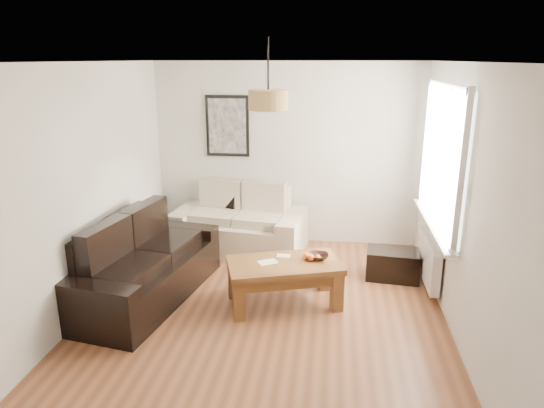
# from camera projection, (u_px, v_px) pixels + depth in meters

# --- Properties ---
(floor) EXTENTS (4.50, 4.50, 0.00)m
(floor) POSITION_uv_depth(u_px,v_px,m) (265.00, 313.00, 5.22)
(floor) COLOR brown
(floor) RESTS_ON ground
(ceiling) EXTENTS (3.80, 4.50, 0.00)m
(ceiling) POSITION_uv_depth(u_px,v_px,m) (264.00, 62.00, 4.47)
(ceiling) COLOR white
(ceiling) RESTS_ON floor
(wall_back) EXTENTS (3.80, 0.04, 2.60)m
(wall_back) POSITION_uv_depth(u_px,v_px,m) (287.00, 155.00, 6.98)
(wall_back) COLOR silver
(wall_back) RESTS_ON floor
(wall_front) EXTENTS (3.80, 0.04, 2.60)m
(wall_front) POSITION_uv_depth(u_px,v_px,m) (207.00, 307.00, 2.71)
(wall_front) COLOR silver
(wall_front) RESTS_ON floor
(wall_left) EXTENTS (0.04, 4.50, 2.60)m
(wall_left) POSITION_uv_depth(u_px,v_px,m) (85.00, 191.00, 5.08)
(wall_left) COLOR silver
(wall_left) RESTS_ON floor
(wall_right) EXTENTS (0.04, 4.50, 2.60)m
(wall_right) POSITION_uv_depth(u_px,v_px,m) (462.00, 204.00, 4.61)
(wall_right) COLOR silver
(wall_right) RESTS_ON floor
(window_bay) EXTENTS (0.14, 1.90, 1.60)m
(window_bay) POSITION_uv_depth(u_px,v_px,m) (443.00, 157.00, 5.29)
(window_bay) COLOR white
(window_bay) RESTS_ON wall_right
(radiator) EXTENTS (0.10, 0.90, 0.52)m
(radiator) POSITION_uv_depth(u_px,v_px,m) (429.00, 260.00, 5.65)
(radiator) COLOR white
(radiator) RESTS_ON wall_right
(poster) EXTENTS (0.62, 0.04, 0.87)m
(poster) POSITION_uv_depth(u_px,v_px,m) (228.00, 126.00, 6.94)
(poster) COLOR black
(poster) RESTS_ON wall_back
(pendant_shade) EXTENTS (0.40, 0.40, 0.20)m
(pendant_shade) POSITION_uv_depth(u_px,v_px,m) (268.00, 100.00, 4.86)
(pendant_shade) COLOR tan
(pendant_shade) RESTS_ON ceiling
(loveseat_cream) EXTENTS (1.92, 1.22, 0.90)m
(loveseat_cream) POSITION_uv_depth(u_px,v_px,m) (239.00, 219.00, 6.86)
(loveseat_cream) COLOR beige
(loveseat_cream) RESTS_ON floor
(sofa_leather) EXTENTS (1.34, 2.19, 0.89)m
(sofa_leather) POSITION_uv_depth(u_px,v_px,m) (142.00, 261.00, 5.47)
(sofa_leather) COLOR black
(sofa_leather) RESTS_ON floor
(coffee_table) EXTENTS (1.36, 1.01, 0.50)m
(coffee_table) POSITION_uv_depth(u_px,v_px,m) (284.00, 283.00, 5.36)
(coffee_table) COLOR brown
(coffee_table) RESTS_ON floor
(ottoman) EXTENTS (0.67, 0.47, 0.36)m
(ottoman) POSITION_uv_depth(u_px,v_px,m) (393.00, 264.00, 6.02)
(ottoman) COLOR black
(ottoman) RESTS_ON floor
(cushion_left) EXTENTS (0.39, 0.26, 0.37)m
(cushion_left) POSITION_uv_depth(u_px,v_px,m) (226.00, 194.00, 7.01)
(cushion_left) COLOR black
(cushion_left) RESTS_ON loveseat_cream
(cushion_right) EXTENTS (0.39, 0.14, 0.38)m
(cushion_right) POSITION_uv_depth(u_px,v_px,m) (257.00, 195.00, 6.95)
(cushion_right) COLOR black
(cushion_right) RESTS_ON loveseat_cream
(fruit_bowl) EXTENTS (0.24, 0.24, 0.06)m
(fruit_bowl) POSITION_uv_depth(u_px,v_px,m) (318.00, 256.00, 5.38)
(fruit_bowl) COLOR black
(fruit_bowl) RESTS_ON coffee_table
(orange_a) EXTENTS (0.07, 0.07, 0.07)m
(orange_a) POSITION_uv_depth(u_px,v_px,m) (311.00, 258.00, 5.31)
(orange_a) COLOR #F05614
(orange_a) RESTS_ON fruit_bowl
(orange_b) EXTENTS (0.08, 0.08, 0.07)m
(orange_b) POSITION_uv_depth(u_px,v_px,m) (318.00, 257.00, 5.32)
(orange_b) COLOR orange
(orange_b) RESTS_ON fruit_bowl
(orange_c) EXTENTS (0.08, 0.08, 0.08)m
(orange_c) POSITION_uv_depth(u_px,v_px,m) (307.00, 256.00, 5.36)
(orange_c) COLOR orange
(orange_c) RESTS_ON fruit_bowl
(papers) EXTENTS (0.25, 0.22, 0.01)m
(papers) POSITION_uv_depth(u_px,v_px,m) (268.00, 262.00, 5.29)
(papers) COLOR white
(papers) RESTS_ON coffee_table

